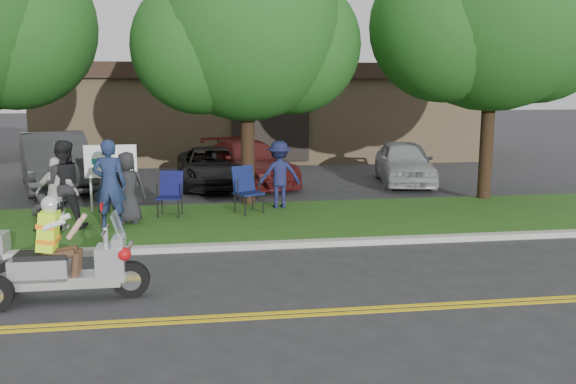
{
  "coord_description": "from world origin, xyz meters",
  "views": [
    {
      "loc": [
        -0.74,
        -8.6,
        3.25
      ],
      "look_at": [
        0.8,
        2.0,
        1.31
      ],
      "focal_mm": 38.0,
      "sensor_mm": 36.0,
      "label": 1
    }
  ],
  "objects": [
    {
      "name": "ground",
      "position": [
        0.0,
        0.0,
        0.0
      ],
      "size": [
        120.0,
        120.0,
        0.0
      ],
      "primitive_type": "plane",
      "color": "#28282B",
      "rests_on": "ground"
    },
    {
      "name": "centerline_near",
      "position": [
        0.0,
        -0.58,
        0.01
      ],
      "size": [
        60.0,
        0.1,
        0.01
      ],
      "primitive_type": "cube",
      "color": "gold",
      "rests_on": "ground"
    },
    {
      "name": "centerline_far",
      "position": [
        0.0,
        -0.42,
        0.01
      ],
      "size": [
        60.0,
        0.1,
        0.01
      ],
      "primitive_type": "cube",
      "color": "gold",
      "rests_on": "ground"
    },
    {
      "name": "curb",
      "position": [
        0.0,
        3.05,
        0.06
      ],
      "size": [
        60.0,
        0.25,
        0.12
      ],
      "primitive_type": "cube",
      "color": "#A8A89E",
      "rests_on": "ground"
    },
    {
      "name": "grass_verge",
      "position": [
        0.0,
        5.2,
        0.06
      ],
      "size": [
        60.0,
        4.0,
        0.1
      ],
      "primitive_type": "cube",
      "color": "#1F4913",
      "rests_on": "ground"
    },
    {
      "name": "commercial_building",
      "position": [
        2.0,
        18.98,
        2.01
      ],
      "size": [
        18.0,
        8.2,
        4.0
      ],
      "color": "#9E7F5B",
      "rests_on": "ground"
    },
    {
      "name": "tree_mid",
      "position": [
        0.55,
        7.23,
        4.43
      ],
      "size": [
        5.88,
        4.8,
        7.05
      ],
      "color": "#332114",
      "rests_on": "ground"
    },
    {
      "name": "tree_right",
      "position": [
        7.06,
        7.03,
        5.03
      ],
      "size": [
        6.86,
        5.6,
        8.07
      ],
      "color": "#332114",
      "rests_on": "ground"
    },
    {
      "name": "business_sign",
      "position": [
        -2.9,
        6.6,
        1.26
      ],
      "size": [
        1.25,
        0.06,
        1.75
      ],
      "color": "silver",
      "rests_on": "ground"
    },
    {
      "name": "trike_scooter",
      "position": [
        -2.9,
        0.56,
        0.56
      ],
      "size": [
        2.46,
        0.81,
        1.61
      ],
      "rotation": [
        0.0,
        0.0,
        -0.0
      ],
      "color": "black",
      "rests_on": "ground"
    },
    {
      "name": "lawn_chair_a",
      "position": [
        -1.45,
        5.93,
        0.7
      ],
      "size": [
        0.64,
        0.66,
        1.06
      ],
      "rotation": [
        0.0,
        0.0,
        -0.16
      ],
      "color": "black",
      "rests_on": "grass_verge"
    },
    {
      "name": "lawn_chair_b",
      "position": [
        0.35,
        6.04,
        0.74
      ],
      "size": [
        0.81,
        0.82,
        1.13
      ],
      "rotation": [
        0.0,
        0.0,
        0.48
      ],
      "color": "black",
      "rests_on": "grass_verge"
    },
    {
      "name": "spectator_adult_left",
      "position": [
        -2.69,
        4.77,
        1.08
      ],
      "size": [
        0.75,
        0.52,
        1.95
      ],
      "primitive_type": "imported",
      "rotation": [
        0.0,
        0.0,
        3.06
      ],
      "color": "#192648",
      "rests_on": "grass_verge"
    },
    {
      "name": "spectator_adult_mid",
      "position": [
        -3.68,
        4.94,
        1.07
      ],
      "size": [
        0.98,
        0.79,
        1.92
      ],
      "primitive_type": "imported",
      "rotation": [
        0.0,
        0.0,
        3.21
      ],
      "color": "black",
      "rests_on": "grass_verge"
    },
    {
      "name": "spectator_adult_right",
      "position": [
        -3.79,
        4.81,
        0.9
      ],
      "size": [
        0.98,
        0.56,
        1.58
      ],
      "primitive_type": "imported",
      "rotation": [
        0.0,
        0.0,
        2.95
      ],
      "color": "silver",
      "rests_on": "grass_verge"
    },
    {
      "name": "spectator_chair_a",
      "position": [
        1.23,
        6.5,
        0.95
      ],
      "size": [
        1.15,
        0.72,
        1.7
      ],
      "primitive_type": "imported",
      "rotation": [
        0.0,
        0.0,
        3.23
      ],
      "color": "#171A41",
      "rests_on": "grass_verge"
    },
    {
      "name": "spectator_chair_b",
      "position": [
        -2.37,
        5.23,
        0.92
      ],
      "size": [
        0.8,
        0.52,
        1.63
      ],
      "primitive_type": "imported",
      "rotation": [
        0.0,
        0.0,
        3.14
      ],
      "color": "black",
      "rests_on": "grass_verge"
    },
    {
      "name": "child_left",
      "position": [
        -3.78,
        3.4,
        0.63
      ],
      "size": [
        0.45,
        0.4,
        1.05
      ],
      "primitive_type": "imported",
      "rotation": [
        0.0,
        0.0,
        3.61
      ],
      "color": "black",
      "rests_on": "grass_verge"
    },
    {
      "name": "parked_car_left",
      "position": [
        -5.16,
        10.84,
        0.86
      ],
      "size": [
        3.3,
        5.53,
        1.72
      ],
      "primitive_type": "imported",
      "rotation": [
        0.0,
        0.0,
        0.3
      ],
      "color": "#2A2A2C",
      "rests_on": "ground"
    },
    {
      "name": "parked_car_mid",
      "position": [
        -0.39,
        10.54,
        0.61
      ],
      "size": [
        2.29,
        4.5,
        1.22
      ],
      "primitive_type": "imported",
      "rotation": [
        0.0,
        0.0,
        0.06
      ],
      "color": "black",
      "rests_on": "ground"
    },
    {
      "name": "parked_car_right",
      "position": [
        0.8,
        10.85,
        0.69
      ],
      "size": [
        3.34,
        5.14,
        1.38
      ],
      "primitive_type": "imported",
      "rotation": [
        0.0,
        0.0,
        0.32
      ],
      "color": "#511412",
      "rests_on": "ground"
    },
    {
      "name": "parked_car_far_right",
      "position": [
        5.79,
        10.18,
        0.7
      ],
      "size": [
        2.37,
        4.33,
        1.4
      ],
      "primitive_type": "imported",
      "rotation": [
        0.0,
        0.0,
        -0.18
      ],
      "color": "#9D9FA4",
      "rests_on": "ground"
    }
  ]
}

